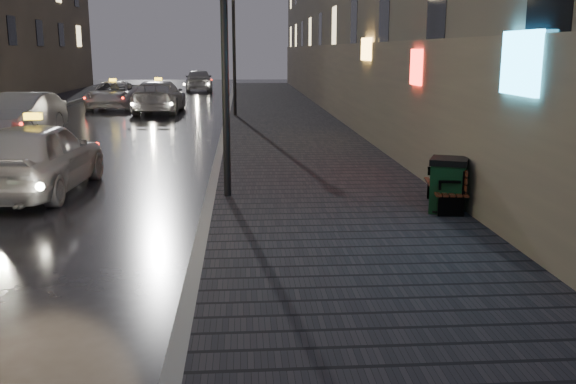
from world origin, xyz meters
The scene contains 14 objects.
ground centered at (0.00, 0.00, 0.00)m, with size 120.00×120.00×0.00m, color black.
sidewalk centered at (3.90, 21.00, 0.07)m, with size 4.60×58.00×0.15m, color black.
curb centered at (1.50, 21.00, 0.07)m, with size 0.20×58.00×0.15m, color slate.
curb_far centered at (-7.40, 21.00, 0.07)m, with size 0.20×58.00×0.15m, color slate.
building_far_c centered at (-13.50, 39.00, 5.50)m, with size 6.00×22.00×11.00m, color #6B6051.
lamp_near centered at (1.85, 6.00, 3.49)m, with size 0.36×0.36×5.28m.
lamp_far centered at (1.85, 22.00, 3.49)m, with size 0.36×0.36×5.28m.
bench centered at (5.91, 4.76, 0.56)m, with size 0.78×1.68×0.83m.
trash_bin centered at (5.80, 4.44, 0.64)m, with size 0.83×0.83×0.97m.
taxi_near centered at (-2.18, 7.20, 0.78)m, with size 1.84×4.58×1.56m, color #B8B9BF.
car_left_mid centered at (-5.53, 16.56, 0.76)m, with size 1.60×4.59×1.51m, color gray.
taxi_mid centered at (-1.85, 25.14, 0.77)m, with size 2.15×5.28×1.53m, color silver.
taxi_far centered at (-4.50, 27.70, 0.69)m, with size 2.29×4.96×1.38m, color #BABBC1.
car_far centered at (-1.00, 41.52, 0.81)m, with size 1.91×4.75×1.62m, color #9999A1.
Camera 1 is at (2.16, -6.47, 2.99)m, focal length 40.00 mm.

